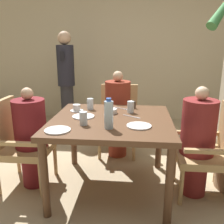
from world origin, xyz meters
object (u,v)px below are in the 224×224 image
object	(u,v)px
diner_in_right_chair	(197,141)
plate_main_right	(58,130)
plate_main_left	(139,126)
plate_dessert_center	(83,116)
teacup_with_saucer	(77,108)
bowl_small	(111,111)
glass_tall_near	(83,118)
chair_right_side	(212,148)
chair_far_side	(118,117)
water_bottle	(109,114)
glass_tall_mid	(131,107)
standing_host	(66,79)
diner_in_far_chair	(118,114)
chair_left_side	(18,141)
diner_in_left_chair	(31,137)
glass_tall_far	(90,104)

from	to	relation	value
diner_in_right_chair	plate_main_right	world-z (taller)	diner_in_right_chair
plate_main_left	plate_dessert_center	bearing A→B (deg)	156.70
plate_main_left	teacup_with_saucer	size ratio (longest dim) A/B	1.56
bowl_small	glass_tall_near	bearing A→B (deg)	-116.78
glass_tall_near	chair_right_side	bearing A→B (deg)	10.04
chair_right_side	plate_dessert_center	xyz separation A→B (m)	(-1.24, 0.02, 0.27)
chair_far_side	chair_right_side	world-z (taller)	same
glass_tall_near	teacup_with_saucer	bearing A→B (deg)	110.66
plate_dessert_center	water_bottle	world-z (taller)	water_bottle
chair_far_side	glass_tall_mid	size ratio (longest dim) A/B	7.54
glass_tall_near	standing_host	bearing A→B (deg)	109.68
diner_in_far_chair	diner_in_right_chair	size ratio (longest dim) A/B	1.04
chair_left_side	glass_tall_mid	bearing A→B (deg)	11.42
diner_in_far_chair	standing_host	world-z (taller)	standing_host
diner_in_left_chair	bowl_small	xyz separation A→B (m)	(0.79, 0.19, 0.24)
chair_left_side	diner_in_left_chair	bearing A→B (deg)	0.00
diner_in_far_chair	glass_tall_far	distance (m)	0.60
diner_in_far_chair	bowl_small	bearing A→B (deg)	-92.55
chair_left_side	diner_in_far_chair	distance (m)	1.25
diner_in_right_chair	plate_dessert_center	bearing A→B (deg)	178.74
diner_in_far_chair	bowl_small	xyz separation A→B (m)	(-0.03, -0.61, 0.20)
chair_left_side	bowl_small	world-z (taller)	chair_left_side
chair_right_side	plate_dessert_center	size ratio (longest dim) A/B	4.17
teacup_with_saucer	glass_tall_near	size ratio (longest dim) A/B	1.16
diner_in_right_chair	bowl_small	xyz separation A→B (m)	(-0.85, 0.19, 0.22)
plate_dessert_center	bowl_small	distance (m)	0.30
glass_tall_near	glass_tall_mid	distance (m)	0.60
diner_in_far_chair	plate_main_right	xyz separation A→B (m)	(-0.41, -1.18, 0.19)
plate_main_left	bowl_small	xyz separation A→B (m)	(-0.29, 0.39, 0.02)
plate_main_right	standing_host	bearing A→B (deg)	103.62
water_bottle	chair_left_side	bearing A→B (deg)	163.94
diner_in_far_chair	plate_dessert_center	distance (m)	0.84
diner_in_far_chair	water_bottle	xyz separation A→B (m)	(0.01, -1.08, 0.30)
teacup_with_saucer	bowl_small	size ratio (longest dim) A/B	1.06
diner_in_far_chair	plate_dessert_center	xyz separation A→B (m)	(-0.28, -0.77, 0.19)
glass_tall_near	diner_in_left_chair	bearing A→B (deg)	160.45
diner_in_left_chair	glass_tall_far	size ratio (longest dim) A/B	8.66
chair_left_side	chair_right_side	world-z (taller)	same
chair_far_side	plate_main_right	world-z (taller)	chair_far_side
diner_in_left_chair	diner_in_right_chair	bearing A→B (deg)	0.00
standing_host	plate_main_right	size ratio (longest dim) A/B	7.51
diner_in_far_chair	standing_host	bearing A→B (deg)	134.56
diner_in_far_chair	bowl_small	size ratio (longest dim) A/B	8.52
glass_tall_far	chair_far_side	bearing A→B (deg)	67.02
diner_in_far_chair	teacup_with_saucer	distance (m)	0.72
diner_in_left_chair	glass_tall_near	bearing A→B (deg)	-19.55
bowl_small	glass_tall_far	world-z (taller)	glass_tall_far
teacup_with_saucer	glass_tall_near	distance (m)	0.48
chair_far_side	diner_in_left_chair	bearing A→B (deg)	-131.11
chair_right_side	plate_main_left	size ratio (longest dim) A/B	4.17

